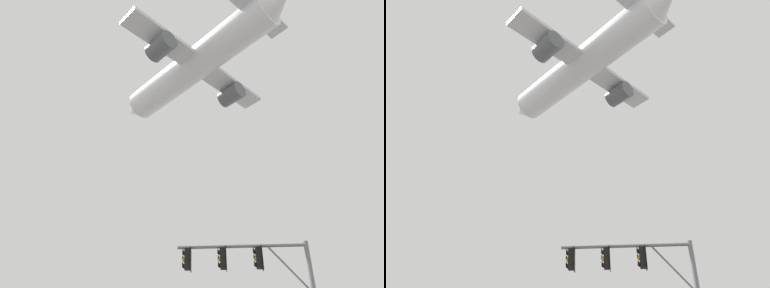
{
  "view_description": "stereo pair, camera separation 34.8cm",
  "coord_description": "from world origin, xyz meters",
  "views": [
    {
      "loc": [
        0.31,
        -6.24,
        1.46
      ],
      "look_at": [
        1.65,
        16.31,
        15.74
      ],
      "focal_mm": 33.35,
      "sensor_mm": 36.0,
      "label": 1
    },
    {
      "loc": [
        0.66,
        -6.26,
        1.46
      ],
      "look_at": [
        1.65,
        16.31,
        15.74
      ],
      "focal_mm": 33.35,
      "sensor_mm": 36.0,
      "label": 2
    }
  ],
  "objects": [
    {
      "name": "airplane",
      "position": [
        2.72,
        27.31,
        34.84
      ],
      "size": [
        21.37,
        24.33,
        7.87
      ],
      "color": "white"
    },
    {
      "name": "signal_pole_near",
      "position": [
        4.02,
        9.3,
        4.8
      ],
      "size": [
        5.72,
        1.02,
        6.21
      ],
      "color": "slate",
      "rests_on": "ground"
    }
  ]
}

